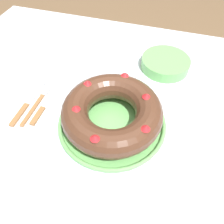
# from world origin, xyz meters

# --- Properties ---
(ground_plane) EXTENTS (8.00, 8.00, 0.00)m
(ground_plane) POSITION_xyz_m (0.00, 0.00, 0.00)
(ground_plane) COLOR brown
(dining_table) EXTENTS (1.51, 1.19, 0.74)m
(dining_table) POSITION_xyz_m (0.00, 0.00, 0.67)
(dining_table) COLOR silver
(dining_table) RESTS_ON ground_plane
(serving_dish) EXTENTS (0.32, 0.32, 0.02)m
(serving_dish) POSITION_xyz_m (-0.03, 0.00, 0.76)
(serving_dish) COLOR #6BB760
(serving_dish) RESTS_ON dining_table
(bundt_cake) EXTENTS (0.29, 0.29, 0.09)m
(bundt_cake) POSITION_xyz_m (-0.03, 0.00, 0.81)
(bundt_cake) COLOR #4C2D1E
(bundt_cake) RESTS_ON serving_dish
(fork) EXTENTS (0.02, 0.19, 0.01)m
(fork) POSITION_xyz_m (-0.29, 0.02, 0.75)
(fork) COLOR #936038
(fork) RESTS_ON dining_table
(serving_knife) EXTENTS (0.02, 0.20, 0.01)m
(serving_knife) POSITION_xyz_m (-0.32, -0.01, 0.75)
(serving_knife) COLOR #936038
(serving_knife) RESTS_ON dining_table
(cake_knife) EXTENTS (0.02, 0.16, 0.01)m
(cake_knife) POSITION_xyz_m (-0.26, -0.00, 0.75)
(cake_knife) COLOR #936038
(cake_knife) RESTS_ON dining_table
(side_bowl) EXTENTS (0.18, 0.18, 0.04)m
(side_bowl) POSITION_xyz_m (0.08, 0.32, 0.76)
(side_bowl) COLOR #6BB760
(side_bowl) RESTS_ON dining_table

